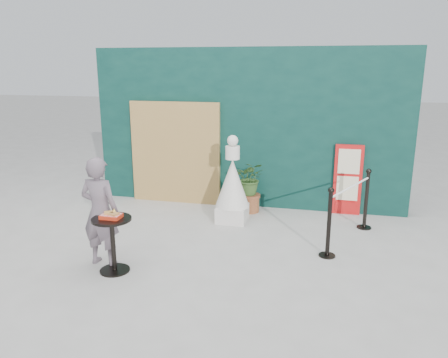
{
  "coord_description": "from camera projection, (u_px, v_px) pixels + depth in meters",
  "views": [
    {
      "loc": [
        1.48,
        -5.04,
        2.68
      ],
      "look_at": [
        0.0,
        1.2,
        1.0
      ],
      "focal_mm": 35.0,
      "sensor_mm": 36.0,
      "label": 1
    }
  ],
  "objects": [
    {
      "name": "ground",
      "position": [
        203.0,
        275.0,
        5.75
      ],
      "size": [
        60.0,
        60.0,
        0.0
      ],
      "primitive_type": "plane",
      "color": "#ADAAA5",
      "rests_on": "ground"
    },
    {
      "name": "back_wall",
      "position": [
        248.0,
        129.0,
        8.34
      ],
      "size": [
        6.0,
        0.3,
        3.0
      ],
      "primitive_type": "cube",
      "color": "#092A27",
      "rests_on": "ground"
    },
    {
      "name": "bamboo_fence",
      "position": [
        175.0,
        153.0,
        8.58
      ],
      "size": [
        1.8,
        0.08,
        2.0
      ],
      "primitive_type": "cube",
      "color": "tan",
      "rests_on": "ground"
    },
    {
      "name": "woman",
      "position": [
        100.0,
        212.0,
        5.89
      ],
      "size": [
        0.58,
        0.41,
        1.52
      ],
      "primitive_type": "imported",
      "rotation": [
        0.0,
        0.0,
        3.06
      ],
      "color": "#64565F",
      "rests_on": "ground"
    },
    {
      "name": "menu_board",
      "position": [
        348.0,
        180.0,
        7.94
      ],
      "size": [
        0.5,
        0.07,
        1.3
      ],
      "color": "red",
      "rests_on": "ground"
    },
    {
      "name": "statue",
      "position": [
        232.0,
        187.0,
        7.57
      ],
      "size": [
        0.6,
        0.6,
        1.53
      ],
      "color": "silver",
      "rests_on": "ground"
    },
    {
      "name": "cafe_table",
      "position": [
        113.0,
        236.0,
        5.73
      ],
      "size": [
        0.52,
        0.52,
        0.75
      ],
      "color": "black",
      "rests_on": "ground"
    },
    {
      "name": "food_basket",
      "position": [
        111.0,
        215.0,
        5.66
      ],
      "size": [
        0.26,
        0.19,
        0.11
      ],
      "color": "red",
      "rests_on": "cafe_table"
    },
    {
      "name": "planter",
      "position": [
        250.0,
        183.0,
        8.09
      ],
      "size": [
        0.57,
        0.49,
        0.97
      ],
      "color": "#985931",
      "rests_on": "ground"
    },
    {
      "name": "stanchion_barrier",
      "position": [
        349.0,
        211.0,
        6.73
      ],
      "size": [
        0.84,
        1.54,
        1.03
      ],
      "color": "black",
      "rests_on": "ground"
    }
  ]
}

